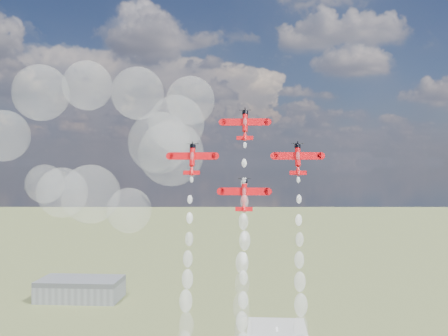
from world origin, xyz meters
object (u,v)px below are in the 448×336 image
at_px(plane_right, 298,158).
at_px(plane_slot, 244,194).
at_px(plane_lead, 245,124).
at_px(hangar, 80,289).
at_px(plane_left, 192,159).

relative_size(plane_right, plane_slot, 1.00).
xyz_separation_m(plane_lead, plane_slot, (0.00, -6.90, -20.31)).
bearing_deg(plane_lead, plane_right, -12.69).
height_order(plane_right, plane_slot, plane_right).
xyz_separation_m(hangar, plane_lead, (107.26, -161.19, 89.77)).
bearing_deg(plane_lead, plane_slot, -90.00).
xyz_separation_m(hangar, plane_left, (91.94, -164.64, 79.62)).
relative_size(hangar, plane_lead, 3.71).
bearing_deg(hangar, plane_lead, -56.36).
height_order(plane_lead, plane_left, plane_lead).
bearing_deg(plane_lead, plane_left, -167.31).
height_order(hangar, plane_right, plane_right).
height_order(plane_lead, plane_slot, plane_lead).
bearing_deg(plane_slot, hangar, 122.54).
height_order(plane_left, plane_slot, plane_left).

